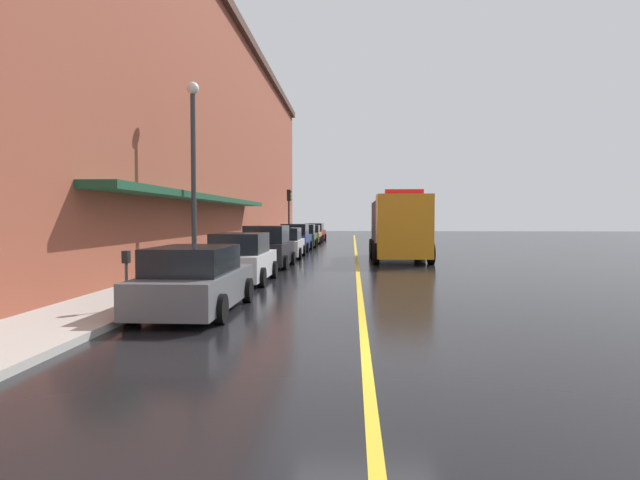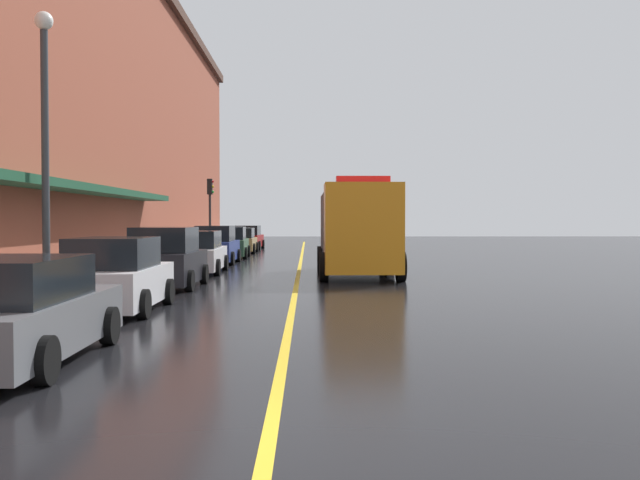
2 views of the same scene
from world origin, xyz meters
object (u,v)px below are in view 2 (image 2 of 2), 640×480
object	(u,v)px
parked_car_5	(230,243)
parked_car_4	(216,246)
parked_car_2	(166,260)
parked_car_6	(240,241)
parking_meter_1	(215,237)
utility_truck	(357,230)
street_lamp_left	(45,124)
traffic_light_near	(210,201)
parked_car_0	(15,313)
parked_car_3	(197,253)
parked_car_7	(248,238)
parked_car_1	(116,277)

from	to	relation	value
parked_car_5	parked_car_4	bearing A→B (deg)	177.54
parked_car_2	parked_car_6	bearing A→B (deg)	0.84
parked_car_5	parking_meter_1	size ratio (longest dim) A/B	3.36
utility_truck	street_lamp_left	bearing A→B (deg)	-40.71
parked_car_6	parking_meter_1	size ratio (longest dim) A/B	3.15
parked_car_4	traffic_light_near	bearing A→B (deg)	10.68
parked_car_0	parked_car_6	bearing A→B (deg)	-0.11
parked_car_3	parked_car_5	size ratio (longest dim) A/B	1.05
parked_car_0	parked_car_2	world-z (taller)	parked_car_2
parked_car_7	parking_meter_1	world-z (taller)	parked_car_7
parked_car_5	parking_meter_1	xyz separation A→B (m)	(-1.44, 4.66, 0.26)
parked_car_4	parked_car_5	world-z (taller)	parked_car_4
parked_car_1	traffic_light_near	distance (m)	25.02
parked_car_3	parked_car_4	world-z (taller)	parked_car_4
parked_car_1	parked_car_2	bearing A→B (deg)	-0.02
parked_car_6	street_lamp_left	distance (m)	27.80
parked_car_3	traffic_light_near	distance (m)	13.57
traffic_light_near	parked_car_3	bearing A→B (deg)	-84.34
parked_car_6	parked_car_2	bearing A→B (deg)	179.87
street_lamp_left	parked_car_4	bearing A→B (deg)	83.35
parked_car_2	parked_car_3	world-z (taller)	parked_car_2
parked_car_7	street_lamp_left	bearing A→B (deg)	178.00
parked_car_3	parking_meter_1	xyz separation A→B (m)	(-1.38, 15.71, 0.28)
parked_car_1	parked_car_4	xyz separation A→B (m)	(0.02, 17.54, 0.05)
parked_car_3	street_lamp_left	bearing A→B (deg)	168.79
street_lamp_left	parked_car_6	bearing A→B (deg)	85.73
parked_car_3	traffic_light_near	xyz separation A→B (m)	(-1.32, 13.30, 2.37)
parked_car_6	street_lamp_left	bearing A→B (deg)	175.91
parked_car_4	parking_meter_1	xyz separation A→B (m)	(-1.34, 9.74, 0.22)
parked_car_4	parked_car_5	xyz separation A→B (m)	(0.10, 5.08, -0.04)
parked_car_2	parking_meter_1	size ratio (longest dim) A/B	3.12
parked_car_5	street_lamp_left	world-z (taller)	street_lamp_left
parked_car_0	parked_car_6	world-z (taller)	parked_car_6
parked_car_5	utility_truck	xyz separation A→B (m)	(6.13, -12.16, 0.90)
parked_car_2	parked_car_3	xyz separation A→B (m)	(0.05, 5.89, -0.09)
street_lamp_left	utility_truck	bearing A→B (deg)	49.41
parked_car_6	parked_car_0	bearing A→B (deg)	-179.87
parked_car_6	parked_car_7	bearing A→B (deg)	-0.26
parked_car_0	parked_car_7	size ratio (longest dim) A/B	1.02
parked_car_0	street_lamp_left	world-z (taller)	street_lamp_left
parked_car_1	parked_car_6	world-z (taller)	parked_car_1
parked_car_4	parked_car_3	bearing A→B (deg)	-178.76
parked_car_2	street_lamp_left	size ratio (longest dim) A/B	0.60
parked_car_0	parked_car_2	xyz separation A→B (m)	(-0.10, 11.56, 0.13)
parked_car_3	parked_car_7	distance (m)	22.17
parking_meter_1	street_lamp_left	xyz separation A→B (m)	(-0.60, -26.35, 3.34)
parked_car_7	parked_car_2	bearing A→B (deg)	-178.69
parked_car_3	parked_car_6	xyz separation A→B (m)	(0.07, 16.84, -0.04)
parked_car_1	utility_truck	world-z (taller)	utility_truck
parked_car_2	parked_car_7	xyz separation A→B (m)	(0.16, 28.05, -0.08)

